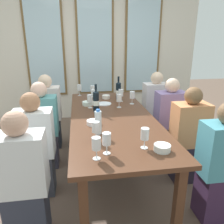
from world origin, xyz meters
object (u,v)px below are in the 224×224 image
object	(u,v)px
wine_glass_0	(119,99)
wine_glass_3	(96,144)
dining_table	(112,122)
wine_glass_2	(121,93)
tasting_bowl_0	(106,97)
water_bottle	(98,122)
wine_glass_1	(93,89)
wine_glass_8	(96,128)
wine_glass_6	(79,88)
white_plate_0	(104,104)
tasting_bowl_3	(162,148)
wine_glass_7	(90,99)
wine_glass_9	(93,93)
wine_bottle_0	(96,101)
tasting_bowl_1	(88,103)
seated_person_0	(23,182)
tasting_bowl_2	(94,122)
seated_person_1	(220,166)
wine_glass_10	(107,140)
wine_glass_5	(145,135)
seated_person_3	(188,138)
seated_person_4	(48,114)
seated_person_2	(36,148)
seated_person_5	(155,109)
seated_person_7	(169,121)
wine_bottle_1	(118,91)
seated_person_6	(43,128)
wine_glass_4	(132,95)

from	to	relation	value
wine_glass_0	wine_glass_3	distance (m)	1.31
dining_table	wine_glass_2	bearing A→B (deg)	69.67
tasting_bowl_0	wine_glass_2	size ratio (longest dim) A/B	0.66
dining_table	water_bottle	size ratio (longest dim) A/B	9.55
wine_glass_1	wine_glass_8	xyz separation A→B (m)	(-0.08, -1.53, -0.00)
tasting_bowl_0	wine_glass_0	distance (m)	0.49
wine_glass_2	wine_glass_6	size ratio (longest dim) A/B	1.00
white_plate_0	wine_glass_6	bearing A→B (deg)	120.89
tasting_bowl_0	tasting_bowl_3	distance (m)	1.69
wine_glass_6	wine_glass_7	size ratio (longest dim) A/B	1.00
wine_glass_9	wine_glass_1	bearing A→B (deg)	88.00
wine_bottle_0	water_bottle	size ratio (longest dim) A/B	1.41
tasting_bowl_0	tasting_bowl_1	xyz separation A→B (m)	(-0.29, -0.30, -0.00)
white_plate_0	tasting_bowl_3	xyz separation A→B (m)	(0.30, -1.39, 0.02)
tasting_bowl_1	seated_person_0	xyz separation A→B (m)	(-0.58, -1.31, -0.24)
wine_glass_0	tasting_bowl_2	bearing A→B (deg)	-123.96
white_plate_0	seated_person_0	size ratio (longest dim) A/B	0.18
dining_table	seated_person_1	xyz separation A→B (m)	(0.83, -0.87, -0.14)
wine_glass_1	seated_person_0	bearing A→B (deg)	-111.18
white_plate_0	wine_glass_10	size ratio (longest dim) A/B	1.17
wine_glass_6	wine_glass_8	world-z (taller)	same
wine_glass_10	wine_glass_8	bearing A→B (deg)	104.00
wine_glass_5	seated_person_3	world-z (taller)	seated_person_3
wine_glass_6	seated_person_4	xyz separation A→B (m)	(-0.48, -0.19, -0.33)
wine_glass_1	seated_person_2	bearing A→B (deg)	-119.87
seated_person_5	wine_glass_6	bearing A→B (deg)	171.04
tasting_bowl_1	wine_glass_0	distance (m)	0.44
seated_person_7	wine_bottle_0	bearing A→B (deg)	-175.82
wine_bottle_1	wine_glass_6	world-z (taller)	wine_bottle_1
wine_glass_8	wine_bottle_0	bearing A→B (deg)	84.89
wine_glass_1	seated_person_5	xyz separation A→B (m)	(0.98, -0.07, -0.34)
wine_glass_5	tasting_bowl_3	bearing A→B (deg)	-28.58
wine_glass_5	seated_person_2	world-z (taller)	seated_person_2
seated_person_4	wine_glass_1	bearing A→B (deg)	6.50
water_bottle	wine_glass_5	bearing A→B (deg)	-45.43
seated_person_7	wine_glass_5	bearing A→B (deg)	-122.18
tasting_bowl_3	seated_person_7	distance (m)	1.32
wine_bottle_1	tasting_bowl_1	bearing A→B (deg)	-152.98
wine_glass_0	seated_person_6	size ratio (longest dim) A/B	0.16
wine_bottle_1	wine_glass_7	distance (m)	0.57
wine_bottle_0	seated_person_1	size ratio (longest dim) A/B	0.30
wine_glass_1	seated_person_1	world-z (taller)	seated_person_1
tasting_bowl_0	wine_glass_0	world-z (taller)	wine_glass_0
wine_glass_1	seated_person_0	xyz separation A→B (m)	(-0.68, -1.75, -0.34)
wine_glass_5	wine_glass_10	bearing A→B (deg)	-172.06
tasting_bowl_3	wine_glass_4	size ratio (longest dim) A/B	0.77
seated_person_6	wine_glass_10	bearing A→B (deg)	-60.22
wine_bottle_0	tasting_bowl_1	xyz separation A→B (m)	(-0.09, 0.28, -0.11)
white_plate_0	tasting_bowl_1	size ratio (longest dim) A/B	1.42
wine_bottle_1	seated_person_2	world-z (taller)	seated_person_2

